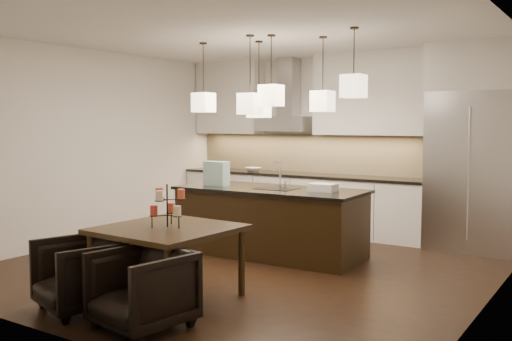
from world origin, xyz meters
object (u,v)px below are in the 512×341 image
Objects in this scene: dining_table at (168,263)px; armchair_left at (81,274)px; refrigerator at (475,172)px; island_body at (270,223)px; armchair_right at (142,289)px.

dining_table is 1.62× the size of armchair_left.
refrigerator is 0.89× the size of island_body.
armchair_left is (-0.44, -0.70, -0.02)m from dining_table.
armchair_left is (-2.46, -4.58, -0.74)m from refrigerator.
island_body is 2.16m from dining_table.
dining_table is 0.82m from armchair_right.
island_body reaches higher than armchair_left.
dining_table is 0.83m from armchair_left.
armchair_left and armchair_right have the same top height.
island_body is 2.93m from armchair_right.
refrigerator is 4.43m from dining_table.
refrigerator is at bearing 36.55° from island_body.
armchair_right is at bearing -81.80° from island_body.
island_body is at bearing -141.43° from refrigerator.
armchair_right is at bearing -60.92° from dining_table.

